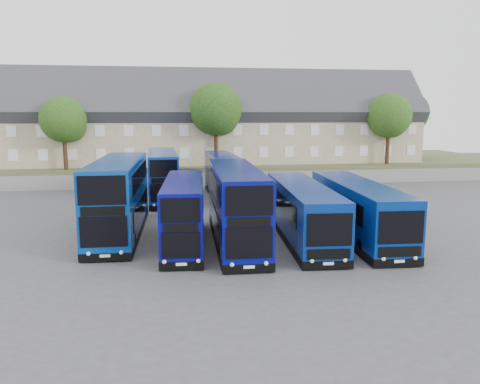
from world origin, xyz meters
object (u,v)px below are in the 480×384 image
object	(u,v)px
tree_mid	(217,111)
coach_east_a	(302,212)
dd_front_left	(119,198)
tree_west	(65,121)
tree_far	(408,114)
dd_front_mid	(184,214)
tree_east	(390,117)

from	to	relation	value
tree_mid	coach_east_a	bearing A→B (deg)	-82.93
dd_front_left	tree_west	world-z (taller)	tree_west
tree_far	tree_mid	bearing A→B (deg)	-165.96
tree_far	coach_east_a	bearing A→B (deg)	-127.07
tree_west	tree_far	size ratio (longest dim) A/B	0.88
dd_front_mid	tree_far	distance (m)	43.77
tree_west	tree_far	xyz separation A→B (m)	(42.00, 7.00, 0.68)
tree_far	dd_front_mid	bearing A→B (deg)	-134.62
dd_front_left	dd_front_mid	distance (m)	5.25
dd_front_left	tree_far	bearing A→B (deg)	40.22
tree_east	tree_far	distance (m)	9.23
tree_mid	tree_far	distance (m)	26.80
tree_mid	tree_far	xyz separation A→B (m)	(26.00, 6.50, -0.34)
coach_east_a	tree_west	size ratio (longest dim) A/B	1.67
tree_west	tree_east	world-z (taller)	tree_east
coach_east_a	tree_west	distance (m)	30.66
dd_front_left	tree_far	xyz separation A→B (m)	(34.60, 27.68, 5.33)
tree_west	tree_east	xyz separation A→B (m)	(36.00, 0.00, 0.34)
tree_east	tree_mid	bearing A→B (deg)	178.57
coach_east_a	tree_east	bearing A→B (deg)	57.83
tree_mid	tree_east	bearing A→B (deg)	-1.43
tree_west	tree_mid	xyz separation A→B (m)	(16.00, 0.50, 1.02)
coach_east_a	tree_far	bearing A→B (deg)	56.71
tree_mid	tree_east	xyz separation A→B (m)	(20.00, -0.50, -0.68)
dd_front_mid	tree_east	world-z (taller)	tree_east
dd_front_left	tree_mid	size ratio (longest dim) A/B	1.34
coach_east_a	tree_far	size ratio (longest dim) A/B	1.47
coach_east_a	tree_east	size ratio (longest dim) A/B	1.57
dd_front_mid	tree_mid	bearing A→B (deg)	83.24
dd_front_mid	coach_east_a	distance (m)	7.46
tree_far	tree_east	bearing A→B (deg)	-130.60
tree_east	coach_east_a	bearing A→B (deg)	-125.95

